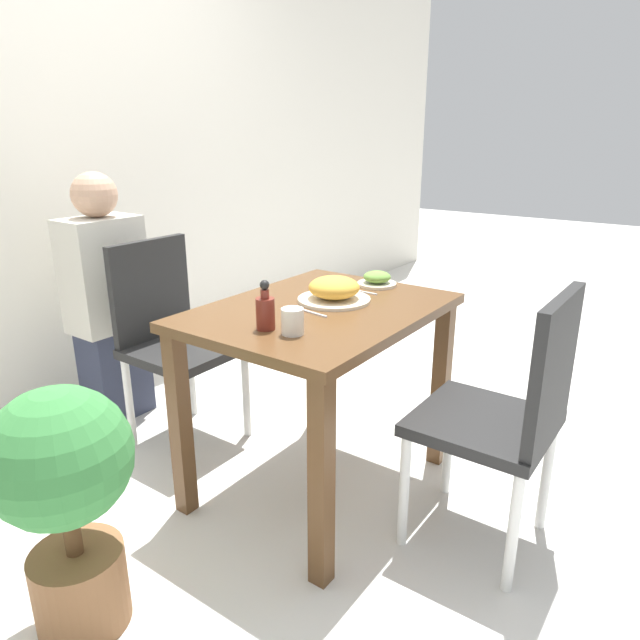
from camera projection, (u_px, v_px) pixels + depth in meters
The scene contains 13 objects.
ground_plane at pixel (320, 482), 2.28m from camera, with size 16.00×16.00×0.00m, color silver.
wall_back at pixel (53, 139), 2.74m from camera, with size 8.00×0.05×2.60m.
dining_table at pixel (320, 340), 2.09m from camera, with size 0.94×0.71×0.74m.
chair_near at pixel (509, 410), 1.78m from camera, with size 0.42×0.42×0.90m.
chair_far at pixel (171, 331), 2.48m from camera, with size 0.42×0.42×0.90m.
food_plate at pixel (335, 290), 2.10m from camera, with size 0.27×0.27×0.09m.
side_plate at pixel (377, 279), 2.32m from camera, with size 0.16×0.16×0.06m.
drink_cup at pixel (293, 321), 1.76m from camera, with size 0.07×0.07×0.08m.
sauce_bottle at pixel (265, 311), 1.80m from camera, with size 0.06×0.06×0.16m.
fork_utensil at pixel (308, 311), 1.99m from camera, with size 0.03×0.18×0.00m.
spoon_utensil at pixel (358, 291), 2.24m from camera, with size 0.01×0.18×0.00m.
potted_plant_left at pixel (65, 489), 1.49m from camera, with size 0.37×0.37×0.73m.
person_figure at pixel (107, 301), 2.66m from camera, with size 0.34×0.22×1.17m.
Camera 1 is at (-1.59, -1.14, 1.33)m, focal length 32.00 mm.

